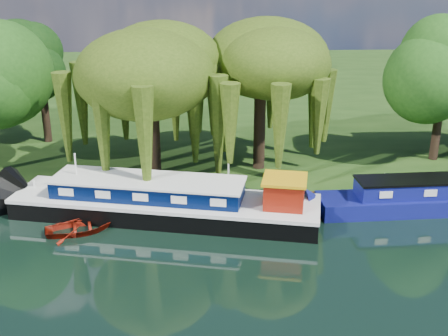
{
  "coord_description": "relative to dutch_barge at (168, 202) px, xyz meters",
  "views": [
    {
      "loc": [
        -1.27,
        -19.8,
        12.4
      ],
      "look_at": [
        0.02,
        6.09,
        2.8
      ],
      "focal_mm": 45.0,
      "sensor_mm": 36.0,
      "label": 1
    }
  ],
  "objects": [
    {
      "name": "ground",
      "position": [
        2.85,
        -6.56,
        -0.82
      ],
      "size": [
        120.0,
        120.0,
        0.0
      ],
      "primitive_type": "plane",
      "color": "black"
    },
    {
      "name": "far_bank",
      "position": [
        2.85,
        27.44,
        -0.59
      ],
      "size": [
        120.0,
        52.0,
        0.45
      ],
      "primitive_type": "cube",
      "color": "#19350E",
      "rests_on": "ground"
    },
    {
      "name": "dutch_barge",
      "position": [
        0.0,
        0.0,
        0.0
      ],
      "size": [
        16.06,
        6.86,
        3.31
      ],
      "rotation": [
        0.0,
        0.0,
        -0.22
      ],
      "color": "black",
      "rests_on": "ground"
    },
    {
      "name": "narrowboat",
      "position": [
        14.49,
        0.22,
        -0.13
      ],
      "size": [
        13.39,
        2.79,
        1.94
      ],
      "rotation": [
        0.0,
        0.0,
        0.04
      ],
      "color": "navy",
      "rests_on": "ground"
    },
    {
      "name": "red_dinghy",
      "position": [
        -4.23,
        -1.54,
        -0.82
      ],
      "size": [
        3.66,
        3.01,
        0.66
      ],
      "primitive_type": "imported",
      "rotation": [
        0.0,
        0.0,
        1.83
      ],
      "color": "maroon",
      "rests_on": "ground"
    },
    {
      "name": "willow_left",
      "position": [
        -0.95,
        5.17,
        5.68
      ],
      "size": [
        6.95,
        6.95,
        8.33
      ],
      "color": "black",
      "rests_on": "far_bank"
    },
    {
      "name": "willow_right",
      "position": [
        5.32,
        5.88,
        5.5
      ],
      "size": [
        6.6,
        6.6,
        8.04
      ],
      "color": "black",
      "rests_on": "far_bank"
    },
    {
      "name": "tree_far_mid",
      "position": [
        -8.91,
        11.95,
        4.9
      ],
      "size": [
        4.67,
        4.67,
        7.64
      ],
      "color": "black",
      "rests_on": "far_bank"
    },
    {
      "name": "tree_far_right",
      "position": [
        16.68,
        6.91,
        4.96
      ],
      "size": [
        4.73,
        4.73,
        7.73
      ],
      "color": "black",
      "rests_on": "far_bank"
    },
    {
      "name": "lamppost",
      "position": [
        3.35,
        3.94,
        1.6
      ],
      "size": [
        0.36,
        0.36,
        2.56
      ],
      "color": "silver",
      "rests_on": "far_bank"
    },
    {
      "name": "mooring_posts",
      "position": [
        2.35,
        1.84,
        0.13
      ],
      "size": [
        19.16,
        0.16,
        1.0
      ],
      "color": "silver",
      "rests_on": "far_bank"
    }
  ]
}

